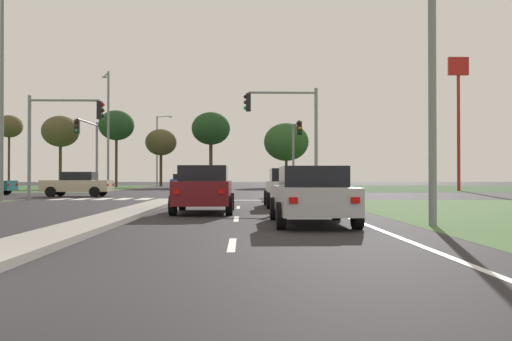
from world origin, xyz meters
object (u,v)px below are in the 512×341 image
treeline_second (60,132)px  treeline_near (9,127)px  car_blue_sixth (182,181)px  traffic_signal_near_left (57,129)px  car_white_seventh (289,187)px  traffic_signal_near_right (291,124)px  treeline_fourth (161,143)px  car_beige_fifth (78,184)px  fastfood_pole_sign (458,94)px  street_lamp_second (3,84)px  street_lamp_third (108,125)px  treeline_fifth (211,129)px  traffic_signal_far_left (90,142)px  treeline_third (116,126)px  pedestrian_at_median (196,178)px  street_lamp_fourth (158,147)px  treeline_sixth (286,142)px  traffic_signal_far_right (296,143)px  car_maroon_third (204,189)px  car_silver_second (312,195)px  car_navy_fourth (196,180)px

treeline_second → treeline_near: bearing=160.9°
car_blue_sixth → traffic_signal_near_left: size_ratio=0.79×
car_white_seventh → traffic_signal_near_left: bearing=150.8°
traffic_signal_near_right → treeline_fourth: bearing=107.6°
treeline_near → treeline_second: 7.96m
car_beige_fifth → fastfood_pole_sign: fastfood_pole_sign is taller
treeline_fourth → street_lamp_second: bearing=-91.8°
car_beige_fifth → car_white_seventh: 17.10m
street_lamp_second → street_lamp_third: 21.88m
treeline_second → treeline_fifth: 18.98m
car_blue_sixth → treeline_fourth: size_ratio=0.59×
traffic_signal_far_left → fastfood_pole_sign: bearing=13.9°
treeline_third → pedestrian_at_median: bearing=-63.0°
car_beige_fifth → car_white_seventh: size_ratio=0.97×
street_lamp_third → street_lamp_fourth: size_ratio=1.10×
car_white_seventh → street_lamp_third: street_lamp_third is taller
treeline_third → treeline_sixth: bearing=2.2°
traffic_signal_far_right → treeline_third: size_ratio=0.58×
car_maroon_third → treeline_near: treeline_near is taller
street_lamp_third → fastfood_pole_sign: (31.36, -1.66, 2.71)m
car_maroon_third → traffic_signal_far_left: 23.82m
car_silver_second → pedestrian_at_median: bearing=100.8°
treeline_fourth → car_beige_fifth: bearing=-89.5°
traffic_signal_far_right → treeline_near: bearing=138.1°
car_navy_fourth → treeline_near: 25.49m
treeline_sixth → fastfood_pole_sign: bearing=-54.8°
car_maroon_third → treeline_third: bearing=106.5°
treeline_fifth → street_lamp_second: bearing=-99.8°
traffic_signal_far_right → treeline_fourth: treeline_fourth is taller
pedestrian_at_median → treeline_sixth: bearing=-39.6°
car_white_seventh → street_lamp_third: size_ratio=0.40×
car_maroon_third → treeline_sixth: (6.69, 48.45, 4.74)m
street_lamp_second → treeline_second: (-10.82, 40.94, 1.02)m
pedestrian_at_median → car_navy_fourth: bearing=-13.4°
fastfood_pole_sign → treeline_sixth: fastfood_pole_sign is taller
street_lamp_third → treeline_third: street_lamp_third is taller
fastfood_pole_sign → treeline_sixth: size_ratio=1.50×
car_white_seventh → street_lamp_second: street_lamp_second is taller
fastfood_pole_sign → treeline_fifth: bearing=133.7°
treeline_sixth → car_blue_sixth: bearing=-130.7°
car_beige_fifth → pedestrian_at_median: pedestrian_at_median is taller
car_beige_fifth → treeline_second: bearing=20.1°
car_beige_fifth → fastfood_pole_sign: (29.48, 13.41, 7.85)m
treeline_third → treeline_sixth: 20.90m
street_lamp_fourth → treeline_near: bearing=-162.7°
treeline_third → car_silver_second: bearing=-71.7°
car_white_seventh → fastfood_pole_sign: fastfood_pole_sign is taller
traffic_signal_near_left → treeline_near: size_ratio=0.60×
car_silver_second → car_white_seventh: 8.22m
treeline_fourth → treeline_fifth: size_ratio=0.76×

